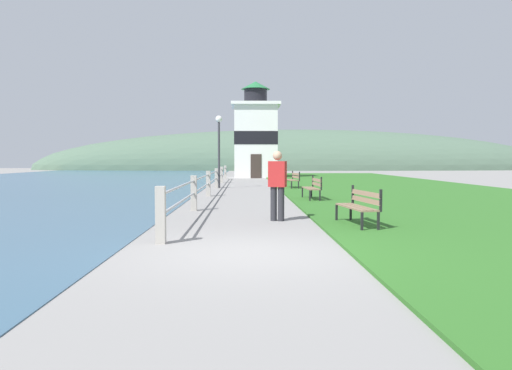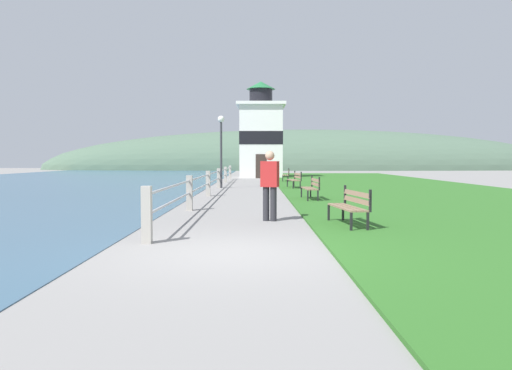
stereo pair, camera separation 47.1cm
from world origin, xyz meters
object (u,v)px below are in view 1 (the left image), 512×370
object	(u,v)px
park_bench_near	(360,204)
park_bench_far	(293,179)
park_bench_midway	(313,187)
person_strolling	(277,183)
lamp_post	(219,138)
park_bench_by_lighthouse	(283,174)
lighthouse	(256,136)

from	to	relation	value
park_bench_near	park_bench_far	distance (m)	15.10
park_bench_midway	person_strolling	world-z (taller)	person_strolling
park_bench_far	lamp_post	world-z (taller)	lamp_post
park_bench_near	lamp_post	xyz separation A→B (m)	(-4.12, 15.82, 2.20)
park_bench_far	person_strolling	bearing A→B (deg)	76.40
park_bench_midway	park_bench_by_lighthouse	size ratio (longest dim) A/B	1.11
park_bench_near	lamp_post	world-z (taller)	lamp_post
park_bench_near	park_bench_midway	bearing A→B (deg)	-96.60
park_bench_midway	lamp_post	distance (m)	9.51
lighthouse	lamp_post	bearing A→B (deg)	-98.43
park_bench_midway	person_strolling	bearing A→B (deg)	71.80
park_bench_near	person_strolling	bearing A→B (deg)	-40.52
park_bench_far	park_bench_near	bearing A→B (deg)	83.96
park_bench_near	lighthouse	distance (m)	31.76
lighthouse	park_bench_far	bearing A→B (deg)	-84.17
lighthouse	person_strolling	distance (m)	30.46
park_bench_by_lighthouse	lamp_post	distance (m)	8.76
park_bench_far	park_bench_by_lighthouse	size ratio (longest dim) A/B	1.11
park_bench_near	park_bench_by_lighthouse	bearing A→B (deg)	-97.00
park_bench_midway	lighthouse	world-z (taller)	lighthouse
park_bench_far	park_bench_by_lighthouse	bearing A→B (deg)	-96.74
park_bench_far	lighthouse	bearing A→B (deg)	-90.60
park_bench_near	person_strolling	xyz separation A→B (m)	(-1.85, 1.22, 0.44)
lighthouse	person_strolling	world-z (taller)	lighthouse
park_bench_midway	lighthouse	size ratio (longest dim) A/B	0.22
park_bench_by_lighthouse	person_strolling	size ratio (longest dim) A/B	0.92
lamp_post	lighthouse	bearing A→B (deg)	81.57
park_bench_by_lighthouse	lighthouse	bearing A→B (deg)	-75.55
park_bench_near	park_bench_by_lighthouse	world-z (taller)	same
park_bench_near	lighthouse	xyz separation A→B (m)	(-1.78, 31.56, 3.04)
park_bench_midway	park_bench_far	world-z (taller)	same
lamp_post	park_bench_far	bearing A→B (deg)	-10.14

